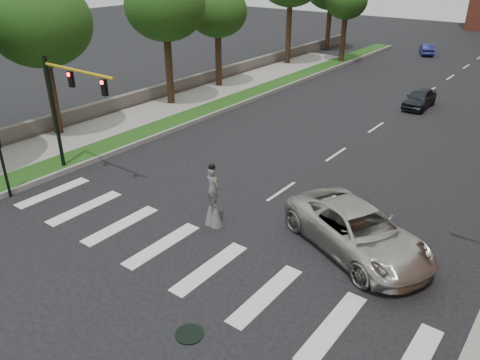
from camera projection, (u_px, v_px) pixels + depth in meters
ground_plane at (167, 268)px, 17.70m from camera, size 160.00×160.00×0.00m
grass_median at (242, 97)px, 38.23m from camera, size 2.00×60.00×0.25m
median_curb at (253, 99)px, 37.65m from camera, size 0.20×60.00×0.28m
sidewalk_left at (122, 122)px, 32.71m from camera, size 4.00×60.00×0.18m
stone_wall at (207, 78)px, 42.46m from camera, size 0.50×56.00×1.10m
manhole at (189, 334)px, 14.63m from camera, size 0.90×0.90×0.04m
traffic_signal at (65, 100)px, 23.36m from camera, size 5.30×0.23×6.20m
secondary_signal at (2, 160)px, 22.10m from camera, size 0.25×0.21×3.23m
stilt_performer at (213, 201)px, 20.05m from camera, size 0.84×0.53×2.94m
suv_crossing at (357, 230)px, 18.41m from camera, size 7.28×5.56×1.84m
car_near at (420, 98)px, 35.87m from camera, size 1.75×4.23×1.43m
car_mid at (427, 49)px, 54.69m from camera, size 2.70×4.00×1.25m
tree_1 at (40, 23)px, 27.65m from camera, size 6.15×6.15×9.66m
tree_2 at (165, 7)px, 33.70m from camera, size 5.87×5.87×9.83m
tree_3 at (218, 12)px, 38.91m from camera, size 4.99×4.99×8.51m
tree_6 at (346, 2)px, 47.98m from camera, size 4.31×4.31×8.18m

